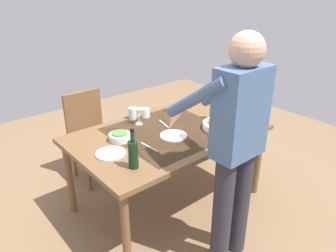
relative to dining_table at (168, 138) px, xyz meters
The scene contains 16 objects.
ground_plane 0.68m from the dining_table, ahead, with size 6.00×6.00×0.00m, color #846647.
dining_table is the anchor object (origin of this frame).
chair_near 0.96m from the dining_table, 71.01° to the right, with size 0.40×0.40×0.91m.
person_server 0.83m from the dining_table, 84.80° to the left, with size 0.42×0.61×1.69m.
wine_bottle 0.67m from the dining_table, 27.79° to the left, with size 0.07×0.07×0.30m.
wine_glass_left 0.35m from the dining_table, 70.24° to the right, with size 0.07×0.07×0.15m.
wine_glass_right 0.53m from the dining_table, behind, with size 0.07×0.07×0.15m.
water_cup_near_left 0.46m from the dining_table, 80.62° to the right, with size 0.08×0.08×0.11m, color silver.
water_cup_near_right 0.65m from the dining_table, behind, with size 0.08×0.08×0.09m, color silver.
water_cup_far_left 0.40m from the dining_table, 96.46° to the right, with size 0.08×0.08×0.09m, color silver.
serving_bowl_pasta 0.47m from the dining_table, 147.05° to the left, with size 0.30×0.30×0.07m.
side_bowl_salad 0.44m from the dining_table, 17.03° to the right, with size 0.18×0.18×0.07m.
dinner_plate_near 0.60m from the dining_table, ahead, with size 0.23×0.23×0.01m, color silver.
dinner_plate_far 0.13m from the dining_table, 74.38° to the left, with size 0.23×0.23×0.01m, color silver.
table_knife 0.34m from the dining_table, 23.10° to the left, with size 0.01×0.20×0.01m, color silver.
table_fork 0.18m from the dining_table, 116.07° to the right, with size 0.01×0.18×0.01m, color silver.
Camera 1 is at (1.65, 1.95, 1.95)m, focal length 34.58 mm.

